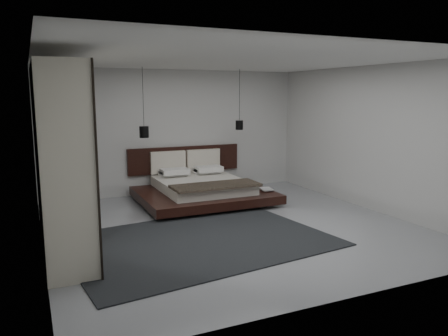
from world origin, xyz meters
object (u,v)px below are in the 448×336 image
pendant_right (239,125)px  rug (199,241)px  lattice_screen (37,145)px  wardrobe (60,160)px  bed (201,188)px  pendant_left (144,132)px

pendant_right → rug: size_ratio=0.35×
lattice_screen → wardrobe: 2.52m
bed → pendant_left: bearing=159.5°
lattice_screen → pendant_right: pendant_right is taller
rug → lattice_screen: bearing=126.1°
lattice_screen → wardrobe: size_ratio=0.96×
wardrobe → rug: size_ratio=0.69×
lattice_screen → wardrobe: wardrobe is taller
lattice_screen → rug: lattice_screen is taller
lattice_screen → pendant_right: 4.26m
bed → pendant_right: 1.74m
bed → wardrobe: bearing=-145.8°
pendant_right → wardrobe: size_ratio=0.50×
wardrobe → rug: (1.91, -0.46, -1.31)m
pendant_right → wardrobe: 4.66m
pendant_left → wardrobe: (-1.80, -2.38, -0.16)m
bed → pendant_right: (1.10, 0.41, 1.28)m
pendant_right → rug: bearing=-126.3°
lattice_screen → rug: (2.16, -2.97, -1.29)m
pendant_right → bed: bearing=-159.5°
bed → pendant_left: pendant_left is taller
lattice_screen → bed: size_ratio=0.97×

